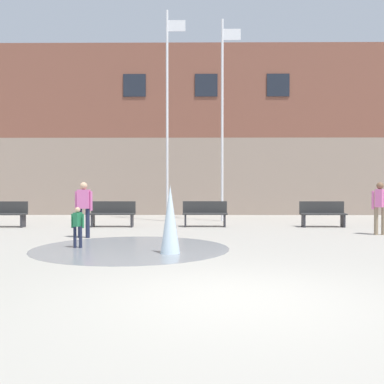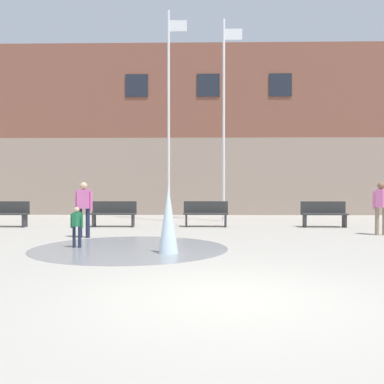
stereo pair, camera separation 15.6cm
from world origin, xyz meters
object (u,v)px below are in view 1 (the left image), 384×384
Objects in this scene: park_bench_under_left_flagpole at (113,213)px; park_bench_near_trashcan at (323,214)px; park_bench_far_left at (4,214)px; park_bench_under_right_flagpole at (205,213)px; adult_watching at (380,204)px; teen_by_trashcan at (84,205)px; flagpole_left at (168,110)px; flagpole_right at (223,114)px; child_in_fountain at (78,224)px.

park_bench_under_left_flagpole is 1.00× the size of park_bench_near_trashcan.
park_bench_far_left is 7.15m from park_bench_under_right_flagpole.
park_bench_under_right_flagpole is 5.82m from adult_watching.
park_bench_near_trashcan is 1.01× the size of adult_watching.
flagpole_left reaches higher than teen_by_trashcan.
flagpole_left is (1.82, 2.45, 4.08)m from park_bench_under_left_flagpole.
park_bench_under_left_flagpole is at bearing -178.40° from park_bench_under_right_flagpole.
park_bench_under_left_flagpole is at bearing 1.84° from park_bench_far_left.
park_bench_under_left_flagpole is 0.19× the size of flagpole_left.
park_bench_under_left_flagpole is (3.85, 0.12, 0.00)m from park_bench_far_left.
flagpole_left is at bearing 122.07° from park_bench_under_right_flagpole.
park_bench_near_trashcan is 5.72m from flagpole_right.
adult_watching is 7.44m from flagpole_right.
flagpole_right reaches higher than park_bench_under_right_flagpole.
teen_by_trashcan is 0.19× the size of flagpole_right.
flagpole_left is at bearing -89.49° from adult_watching.
adult_watching reaches higher than park_bench_under_left_flagpole.
adult_watching is at bearing -47.57° from flagpole_right.
park_bench_far_left is 3.85m from park_bench_under_left_flagpole.
child_in_fountain is (3.98, -5.11, 0.10)m from park_bench_far_left.
park_bench_under_left_flagpole is 3.30m from park_bench_under_right_flagpole.
child_in_fountain reaches higher than park_bench_under_left_flagpole.
park_bench_under_right_flagpole is at bearing 179.06° from park_bench_near_trashcan.
flagpole_left is at bearing 24.38° from park_bench_far_left.
park_bench_under_right_flagpole is 4.88m from teen_by_trashcan.
park_bench_far_left is 1.01× the size of teen_by_trashcan.
teen_by_trashcan is 2.05m from child_in_fountain.
teen_by_trashcan reaches higher than park_bench_near_trashcan.
flagpole_right is (4.31, 5.69, 3.45)m from teen_by_trashcan.
flagpole_right is at bearing 30.93° from park_bench_under_left_flagpole.
park_bench_under_left_flagpole and park_bench_under_right_flagpole have the same top height.
park_bench_under_left_flagpole is at bearing 23.69° from child_in_fountain.
teen_by_trashcan reaches higher than park_bench_under_right_flagpole.
teen_by_trashcan is (-3.52, -3.34, 0.45)m from park_bench_under_right_flagpole.
park_bench_far_left and park_bench_under_left_flagpole have the same top height.
teen_by_trashcan is 7.06m from flagpole_left.
teen_by_trashcan is 8.80m from adult_watching.
park_bench_near_trashcan is at bearing -23.12° from flagpole_left.
teen_by_trashcan is at bearing -109.77° from flagpole_left.
flagpole_right is (4.08, 2.45, 3.90)m from park_bench_under_left_flagpole.
teen_by_trashcan is at bearing -40.74° from park_bench_far_left.
park_bench_far_left is 12.60m from adult_watching.
park_bench_under_right_flagpole and park_bench_near_trashcan have the same top height.
flagpole_right is at bearing -4.96° from child_in_fountain.
flagpole_left is (1.70, 7.68, 3.98)m from child_in_fountain.
child_in_fountain reaches higher than park_bench_under_right_flagpole.
teen_by_trashcan is at bearing -127.10° from flagpole_right.
park_bench_under_left_flagpole is 0.19× the size of flagpole_right.
flagpole_right is (-4.45, 4.87, 3.45)m from adult_watching.
park_bench_near_trashcan is 7.40m from flagpole_left.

